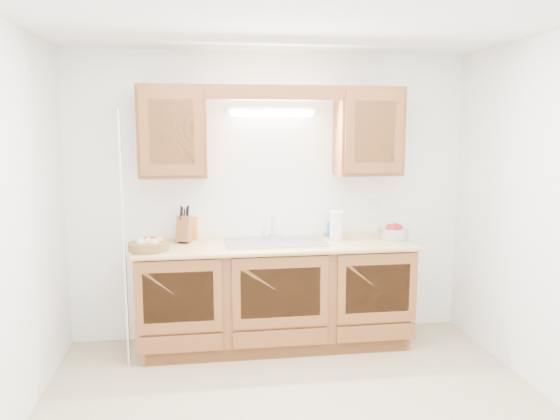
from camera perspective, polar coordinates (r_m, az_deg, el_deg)
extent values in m
plane|color=#C8B490|center=(3.80, 2.15, -20.70)|extent=(3.50, 3.50, 0.00)
plane|color=white|center=(3.37, 2.40, 19.54)|extent=(3.50, 3.50, 0.00)
cube|color=white|center=(4.83, -0.99, 1.37)|extent=(3.50, 0.02, 2.50)
cube|color=white|center=(1.96, 10.44, -9.68)|extent=(3.50, 0.02, 2.50)
cube|color=white|center=(3.50, -27.16, -2.37)|extent=(0.02, 3.00, 2.50)
cube|color=brown|center=(4.72, -0.49, -8.90)|extent=(2.20, 0.60, 0.86)
cube|color=tan|center=(4.59, -0.47, -3.71)|extent=(2.30, 0.63, 0.04)
cube|color=brown|center=(4.60, -11.15, 8.02)|extent=(0.55, 0.33, 0.75)
cube|color=brown|center=(4.81, 9.20, 8.09)|extent=(0.55, 0.33, 0.75)
cube|color=brown|center=(4.50, -0.50, 12.19)|extent=(2.20, 0.05, 0.12)
cylinder|color=white|center=(4.70, -0.85, 10.08)|extent=(0.70, 0.05, 0.05)
cube|color=white|center=(4.73, -0.90, 10.43)|extent=(0.76, 0.06, 0.05)
cube|color=#9E9EA3|center=(4.60, -0.51, -3.38)|extent=(0.84, 0.46, 0.01)
cube|color=#9E9EA3|center=(4.60, -3.11, -4.47)|extent=(0.39, 0.40, 0.16)
cube|color=#9E9EA3|center=(4.65, 2.06, -4.30)|extent=(0.39, 0.40, 0.16)
cylinder|color=silver|center=(4.79, -0.83, -2.69)|extent=(0.06, 0.06, 0.04)
cylinder|color=silver|center=(4.78, -0.83, -1.75)|extent=(0.02, 0.02, 0.16)
cylinder|color=silver|center=(4.72, -0.76, -0.78)|extent=(0.02, 0.12, 0.02)
cylinder|color=white|center=(4.80, 0.59, -2.18)|extent=(0.03, 0.03, 0.12)
cylinder|color=silver|center=(4.32, -16.00, -3.20)|extent=(0.03, 0.03, 2.00)
cube|color=white|center=(5.05, 9.79, 0.41)|extent=(0.08, 0.01, 0.12)
cylinder|color=brown|center=(4.44, -13.57, -3.65)|extent=(0.37, 0.37, 0.06)
sphere|color=#D8C67F|center=(4.40, -14.31, -3.40)|extent=(0.08, 0.08, 0.08)
sphere|color=#D8C67F|center=(4.39, -13.06, -3.40)|extent=(0.08, 0.08, 0.08)
sphere|color=tan|center=(4.46, -12.53, -3.20)|extent=(0.07, 0.07, 0.07)
sphere|color=#A91316|center=(4.49, -13.75, -3.18)|extent=(0.07, 0.07, 0.07)
sphere|color=#72A53F|center=(4.47, -14.68, -3.27)|extent=(0.07, 0.07, 0.07)
sphere|color=#D8C67F|center=(4.43, -13.59, -3.32)|extent=(0.08, 0.08, 0.08)
sphere|color=#A91316|center=(4.51, -13.16, -3.12)|extent=(0.07, 0.07, 0.07)
cube|color=brown|center=(4.67, -9.92, -2.00)|extent=(0.16, 0.21, 0.24)
cylinder|color=black|center=(4.63, -10.34, -0.48)|extent=(0.02, 0.04, 0.09)
cylinder|color=black|center=(4.63, -9.97, -0.42)|extent=(0.02, 0.04, 0.09)
cylinder|color=black|center=(4.63, -9.60, -0.37)|extent=(0.02, 0.04, 0.09)
cylinder|color=black|center=(4.67, -10.21, -0.25)|extent=(0.02, 0.04, 0.09)
cylinder|color=black|center=(4.67, -9.72, -0.20)|extent=(0.02, 0.04, 0.09)
cylinder|color=black|center=(4.70, -10.32, -0.11)|extent=(0.02, 0.04, 0.09)
cylinder|color=black|center=(4.70, -9.59, -0.04)|extent=(0.02, 0.04, 0.09)
cylinder|color=orange|center=(4.78, -9.04, -1.84)|extent=(0.09, 0.09, 0.20)
cylinder|color=white|center=(4.76, -9.07, -0.58)|extent=(0.07, 0.07, 0.01)
imported|color=#2266AA|center=(4.86, 5.53, -1.74)|extent=(0.09, 0.09, 0.18)
cube|color=#CC333F|center=(4.92, 5.39, -2.65)|extent=(0.13, 0.09, 0.01)
cube|color=green|center=(4.92, 5.39, -2.53)|extent=(0.13, 0.09, 0.02)
cylinder|color=silver|center=(4.76, 5.93, -3.00)|extent=(0.14, 0.14, 0.01)
cylinder|color=silver|center=(4.74, 5.96, -1.40)|extent=(0.02, 0.02, 0.28)
cylinder|color=white|center=(4.74, 5.95, -1.55)|extent=(0.12, 0.12, 0.24)
sphere|color=silver|center=(4.72, 5.98, 0.28)|extent=(0.02, 0.02, 0.02)
cylinder|color=silver|center=(4.83, 11.70, -2.40)|extent=(0.34, 0.34, 0.10)
sphere|color=#A91316|center=(4.82, 11.37, -1.82)|extent=(0.07, 0.07, 0.07)
sphere|color=#A91316|center=(4.85, 11.97, -1.75)|extent=(0.07, 0.07, 0.07)
sphere|color=#A91316|center=(4.80, 11.84, -1.87)|extent=(0.07, 0.07, 0.07)
sphere|color=#A91316|center=(4.82, 12.26, -1.83)|extent=(0.07, 0.07, 0.07)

